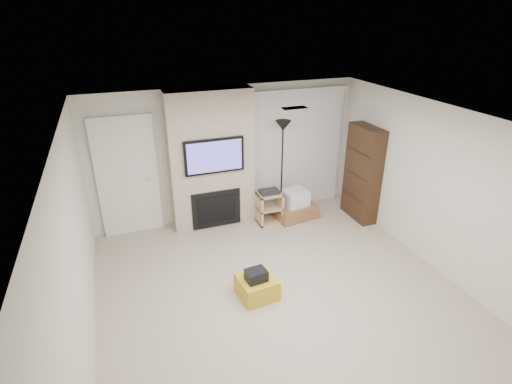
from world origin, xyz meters
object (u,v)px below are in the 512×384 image
object	(u,v)px
floor_lamp	(283,143)
av_stand	(269,205)
bookshelf	(363,173)
box_stack	(295,207)
ottoman	(257,287)

from	to	relation	value
floor_lamp	av_stand	xyz separation A→B (m)	(-0.30, -0.14, -1.15)
bookshelf	box_stack	bearing A→B (deg)	159.81
av_stand	bookshelf	distance (m)	1.84
ottoman	av_stand	xyz separation A→B (m)	(0.96, 1.93, 0.20)
box_stack	bookshelf	world-z (taller)	bookshelf
floor_lamp	box_stack	bearing A→B (deg)	-24.26
box_stack	bookshelf	distance (m)	1.42
floor_lamp	box_stack	world-z (taller)	floor_lamp
box_stack	ottoman	bearing A→B (deg)	-127.61
ottoman	floor_lamp	bearing A→B (deg)	58.59
av_stand	box_stack	bearing A→B (deg)	3.30
floor_lamp	bookshelf	size ratio (longest dim) A/B	1.05
av_stand	box_stack	size ratio (longest dim) A/B	0.74
ottoman	bookshelf	size ratio (longest dim) A/B	0.28
floor_lamp	av_stand	size ratio (longest dim) A/B	2.88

